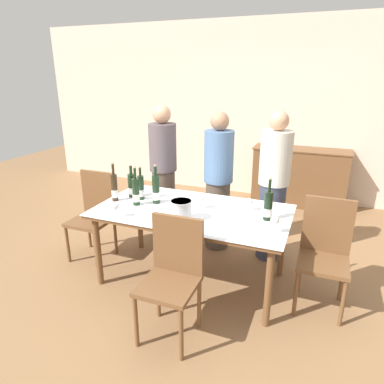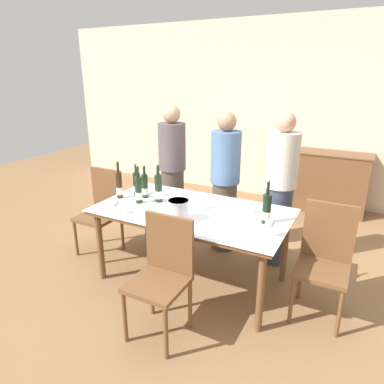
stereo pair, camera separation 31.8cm
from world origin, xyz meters
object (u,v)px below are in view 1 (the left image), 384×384
Objects in this scene: dining_table at (192,216)px; wine_bottle_1 at (141,188)px; wine_glass_0 at (249,202)px; chair_right_end at (325,248)px; chair_near_front at (173,270)px; wine_bottle_5 at (268,206)px; wine_bottle_3 at (114,188)px; wine_bottle_0 at (156,190)px; wine_bottle_4 at (136,192)px; person_guest_left at (218,183)px; wine_glass_1 at (200,199)px; wine_glass_3 at (275,221)px; wine_glass_2 at (116,206)px; chair_left_end at (94,210)px; person_guest_right at (273,188)px; ice_bucket at (181,210)px; wine_bottle_2 at (132,186)px; sideboard_cabinet at (299,177)px; person_host at (163,173)px.

wine_bottle_1 reaches higher than dining_table.
chair_right_end is (0.70, -0.08, -0.29)m from wine_glass_0.
wine_glass_0 is 1.02m from chair_near_front.
wine_bottle_5 is 0.40× the size of chair_right_end.
wine_bottle_0 is at bearing 12.35° from wine_bottle_3.
chair_right_end is (1.77, 0.17, -0.34)m from wine_bottle_4.
person_guest_left reaches higher than wine_bottle_3.
wine_glass_1 is (-0.44, -0.12, 0.01)m from wine_glass_0.
person_guest_left is (0.61, 0.69, -0.08)m from wine_bottle_1.
wine_bottle_3 is at bearing -149.08° from wine_bottle_1.
wine_glass_3 is at bearing -53.49° from wine_glass_0.
chair_left_end is (-0.64, 0.51, -0.32)m from wine_glass_2.
wine_bottle_3 reaches higher than wine_bottle_0.
ice_bucket is at bearing -122.56° from person_guest_right.
person_guest_right is at bearing 70.73° from chair_near_front.
wine_bottle_5 is (1.26, 0.11, -0.01)m from wine_bottle_4.
wine_glass_1 is at bearing 159.47° from wine_glass_3.
wine_bottle_4 is at bearing -77.16° from wine_bottle_1.
chair_left_end is at bearing -177.15° from wine_glass_0.
person_guest_left is at bearing 29.23° from chair_left_end.
wine_bottle_2 is 0.19m from wine_bottle_3.
person_host reaches higher than sideboard_cabinet.
wine_bottle_3 is 2.68× the size of wine_glass_2.
person_guest_right is (1.24, 0.67, -0.06)m from wine_bottle_1.
wine_bottle_1 is 0.66m from wine_glass_1.
wine_bottle_1 is at bearing -0.85° from chair_left_end.
wine_bottle_3 is 1.53m from wine_bottle_5.
ice_bucket is at bearing -14.04° from wine_bottle_3.
chair_near_front is 1.36m from chair_right_end.
wine_bottle_2 is 1.43m from wine_bottle_5.
wine_glass_3 is at bearing -5.93° from wine_bottle_3.
dining_table is at bearing -5.68° from wine_bottle_0.
wine_bottle_3 is at bearing -121.34° from sideboard_cabinet.
wine_bottle_0 is at bearing -178.12° from chair_right_end.
person_host reaches higher than wine_bottle_0.
wine_bottle_1 reaches higher than wine_bottle_2.
wine_bottle_2 is at bearing -137.95° from person_guest_left.
wine_bottle_0 reaches higher than wine_glass_3.
person_guest_right is at bearing -94.43° from sideboard_cabinet.
wine_bottle_2 reaches higher than sideboard_cabinet.
wine_glass_1 is 0.91m from person_guest_right.
wine_bottle_4 is at bearing -123.89° from person_guest_left.
sideboard_cabinet is 4.09× the size of wine_bottle_1.
chair_near_front is at bearing -61.85° from person_host.
wine_bottle_2 reaches higher than wine_glass_2.
wine_bottle_3 reaches higher than dining_table.
wine_glass_1 is at bearing 6.96° from wine_bottle_3.
wine_glass_1 is 0.73m from person_guest_left.
wine_bottle_1 is (-0.20, 0.04, -0.02)m from wine_bottle_0.
person_guest_right is (0.58, 0.70, -0.03)m from wine_glass_1.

